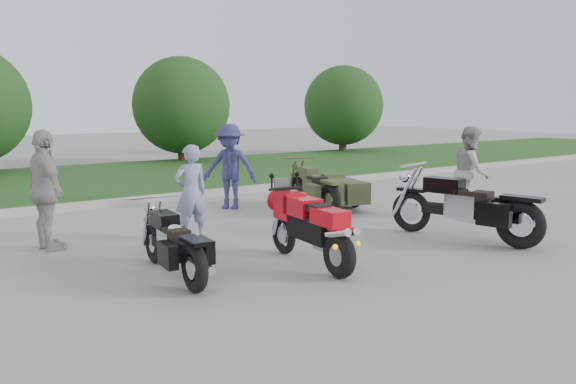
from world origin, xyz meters
TOP-DOWN VIEW (x-y plane):
  - ground at (0.00, 0.00)m, footprint 80.00×80.00m
  - curb at (0.00, 6.00)m, footprint 60.00×0.30m
  - grass_strip at (0.00, 10.15)m, footprint 60.00×8.00m
  - tree_mid_right at (4.00, 13.50)m, footprint 3.60×3.60m
  - tree_far_right at (12.00, 13.50)m, footprint 3.60×3.60m
  - sportbike_red at (-0.49, -0.17)m, footprint 0.44×1.99m
  - cruiser_left at (-2.24, 0.39)m, footprint 0.38×2.06m
  - cruiser_right at (2.47, -0.50)m, footprint 0.87×2.54m
  - cruiser_sidecar at (2.49, 2.92)m, footprint 1.40×2.25m
  - person_stripe at (-1.15, 2.17)m, footprint 0.58×0.39m
  - person_grey at (4.25, 0.80)m, footprint 1.10×1.07m
  - person_denim at (0.78, 4.27)m, footprint 1.29×1.30m
  - person_back at (-3.20, 2.82)m, footprint 0.59×1.12m

SIDE VIEW (x-z plane):
  - ground at x=0.00m, z-range 0.00..0.00m
  - grass_strip at x=0.00m, z-range 0.00..0.14m
  - curb at x=0.00m, z-range 0.00..0.15m
  - cruiser_left at x=-2.24m, z-range 0.01..0.80m
  - cruiser_sidecar at x=2.49m, z-range -0.03..0.85m
  - cruiser_right at x=2.47m, z-range 0.01..1.01m
  - sportbike_red at x=-0.49m, z-range 0.08..1.03m
  - person_stripe at x=-1.15m, z-range 0.00..1.56m
  - person_grey at x=4.25m, z-range 0.00..1.78m
  - person_denim at x=0.78m, z-range 0.00..1.80m
  - person_back at x=-3.20m, z-range 0.00..1.83m
  - tree_mid_right at x=4.00m, z-range 0.19..4.19m
  - tree_far_right at x=12.00m, z-range 0.19..4.19m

